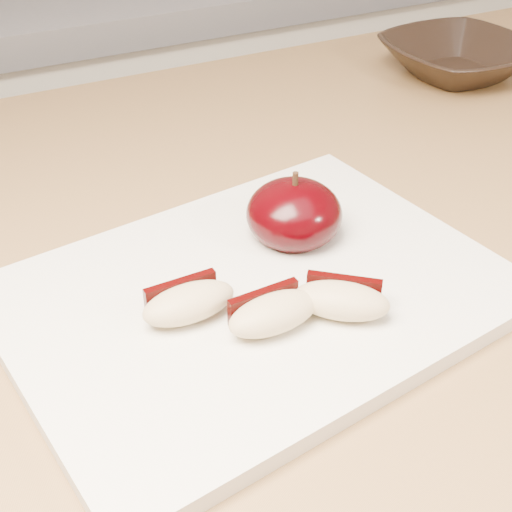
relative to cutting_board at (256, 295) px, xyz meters
name	(u,v)px	position (x,y,z in m)	size (l,w,h in m)	color
back_cabinet	(74,232)	(0.03, 0.80, -0.44)	(2.40, 0.62, 0.94)	silver
cutting_board	(256,295)	(0.00, 0.00, 0.00)	(0.32, 0.23, 0.01)	silver
apple_half	(294,214)	(0.05, 0.04, 0.02)	(0.08, 0.08, 0.06)	black
apple_wedge_a	(188,302)	(-0.05, -0.01, 0.02)	(0.06, 0.03, 0.02)	tan
apple_wedge_b	(272,312)	(-0.01, -0.04, 0.02)	(0.06, 0.03, 0.02)	tan
apple_wedge_c	(342,299)	(0.04, -0.05, 0.02)	(0.06, 0.06, 0.02)	tan
bowl	(457,58)	(0.38, 0.26, 0.01)	(0.16, 0.16, 0.04)	black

